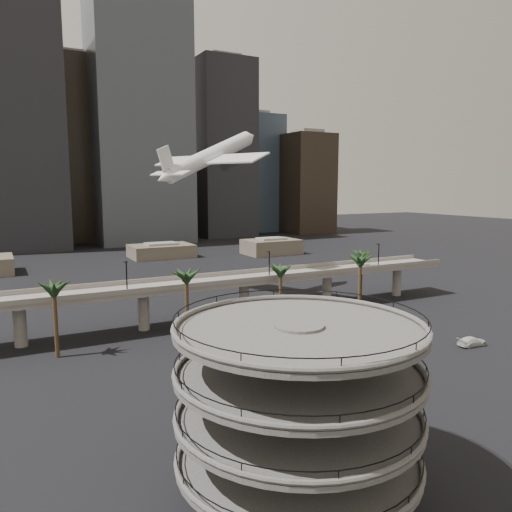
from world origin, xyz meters
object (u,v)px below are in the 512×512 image
overpass (196,288)px  car_a (325,384)px  airborne_jet (211,157)px  car_c (472,341)px  parking_ramp (298,394)px  car_b (327,358)px

overpass → car_a: (3.41, -40.53, -6.56)m
airborne_jet → car_c: size_ratio=5.96×
parking_ramp → car_a: bearing=48.4°
airborne_jet → car_b: bearing=-116.2°
overpass → car_c: size_ratio=23.09×
airborne_jet → car_a: airborne_jet is taller
overpass → car_c: bearing=-44.5°
parking_ramp → overpass: (13.00, 59.00, -2.50)m
airborne_jet → car_b: 60.78m
car_b → airborne_jet: bearing=14.5°
car_a → car_b: car_a is taller
overpass → car_b: 33.82m
car_a → car_c: car_c is taller
parking_ramp → airborne_jet: airborne_jet is taller
car_a → parking_ramp: bearing=154.8°
parking_ramp → airborne_jet: (24.37, 77.54, 25.24)m
overpass → airborne_jet: (11.37, 18.55, 27.74)m
parking_ramp → car_b: 37.05m
parking_ramp → car_c: size_ratio=3.94×
car_a → car_b: size_ratio=1.08×
car_a → airborne_jet: bearing=8.7°
overpass → car_c: overpass is taller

